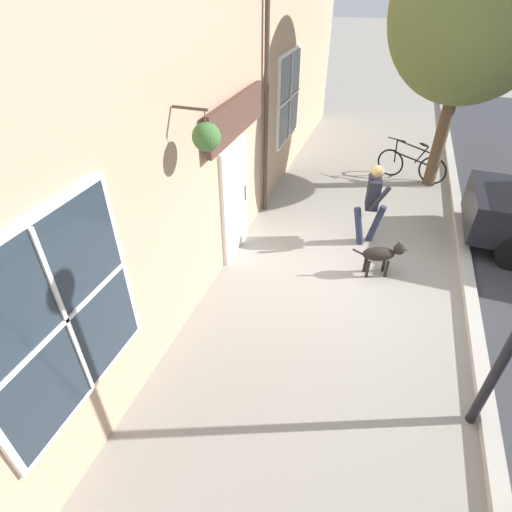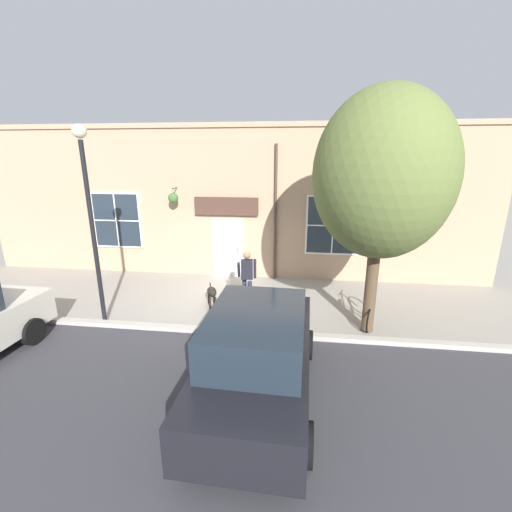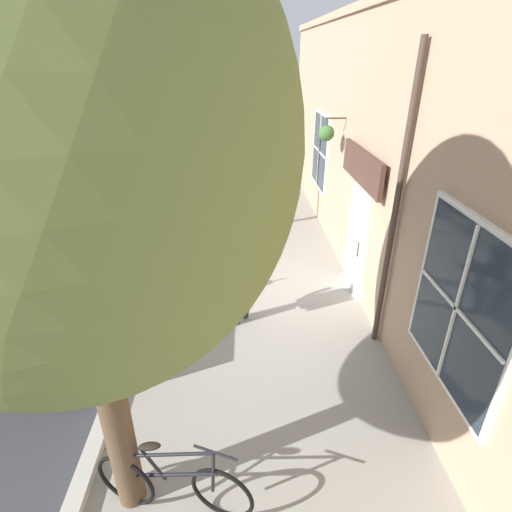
{
  "view_description": "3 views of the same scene",
  "coord_description": "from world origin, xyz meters",
  "px_view_note": "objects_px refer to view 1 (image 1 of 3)",
  "views": [
    {
      "loc": [
        0.23,
        -5.88,
        4.44
      ],
      "look_at": [
        -1.22,
        -1.57,
        1.14
      ],
      "focal_mm": 28.0,
      "sensor_mm": 36.0,
      "label": 1
    },
    {
      "loc": [
        9.38,
        2.5,
        4.18
      ],
      "look_at": [
        -0.72,
        1.22,
        1.21
      ],
      "focal_mm": 24.0,
      "sensor_mm": 36.0,
      "label": 2
    },
    {
      "loc": [
        0.18,
        7.08,
        4.37
      ],
      "look_at": [
        -0.14,
        0.49,
        1.02
      ],
      "focal_mm": 28.0,
      "sensor_mm": 36.0,
      "label": 3
    }
  ],
  "objects_px": {
    "pedestrian_walking": "(373,199)",
    "dog_on_leash": "(382,254)",
    "street_tree_by_curb": "(474,13)",
    "leaning_bicycle": "(411,165)"
  },
  "relations": [
    {
      "from": "pedestrian_walking",
      "to": "leaning_bicycle",
      "type": "relative_size",
      "value": 0.96
    },
    {
      "from": "dog_on_leash",
      "to": "leaning_bicycle",
      "type": "distance_m",
      "value": 4.33
    },
    {
      "from": "dog_on_leash",
      "to": "leaning_bicycle",
      "type": "height_order",
      "value": "leaning_bicycle"
    },
    {
      "from": "pedestrian_walking",
      "to": "dog_on_leash",
      "type": "distance_m",
      "value": 1.15
    },
    {
      "from": "pedestrian_walking",
      "to": "street_tree_by_curb",
      "type": "distance_m",
      "value": 4.41
    },
    {
      "from": "street_tree_by_curb",
      "to": "leaning_bicycle",
      "type": "distance_m",
      "value": 3.36
    },
    {
      "from": "pedestrian_walking",
      "to": "street_tree_by_curb",
      "type": "relative_size",
      "value": 0.29
    },
    {
      "from": "leaning_bicycle",
      "to": "street_tree_by_curb",
      "type": "bearing_deg",
      "value": -14.17
    },
    {
      "from": "pedestrian_walking",
      "to": "leaning_bicycle",
      "type": "distance_m",
      "value": 3.48
    },
    {
      "from": "dog_on_leash",
      "to": "street_tree_by_curb",
      "type": "distance_m",
      "value": 5.39
    }
  ]
}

